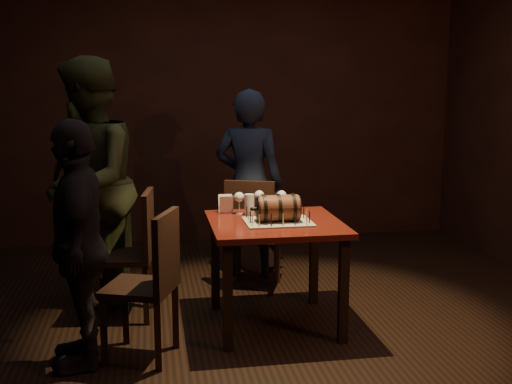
{
  "coord_description": "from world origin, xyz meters",
  "views": [
    {
      "loc": [
        -0.76,
        -4.22,
        1.73
      ],
      "look_at": [
        -0.05,
        0.05,
        0.95
      ],
      "focal_mm": 45.0,
      "sensor_mm": 36.0,
      "label": 1
    }
  ],
  "objects_px": {
    "person_back": "(249,184)",
    "person_left_front": "(78,245)",
    "pint_of_ale": "(249,205)",
    "person_left_rear": "(88,185)",
    "pub_table": "(275,237)",
    "wine_glass_left": "(239,198)",
    "wine_glass_mid": "(259,196)",
    "chair_left_front": "(152,277)",
    "chair_left_rear": "(135,247)",
    "barrel_cake": "(278,208)",
    "chair_back": "(252,229)",
    "wine_glass_right": "(282,196)"
  },
  "relations": [
    {
      "from": "barrel_cake",
      "to": "person_left_rear",
      "type": "relative_size",
      "value": 0.18
    },
    {
      "from": "person_left_rear",
      "to": "wine_glass_mid",
      "type": "bearing_deg",
      "value": 84.54
    },
    {
      "from": "chair_left_rear",
      "to": "chair_left_front",
      "type": "bearing_deg",
      "value": -81.22
    },
    {
      "from": "wine_glass_right",
      "to": "chair_back",
      "type": "relative_size",
      "value": 0.17
    },
    {
      "from": "pub_table",
      "to": "wine_glass_right",
      "type": "bearing_deg",
      "value": 70.1
    },
    {
      "from": "pub_table",
      "to": "chair_back",
      "type": "distance_m",
      "value": 0.75
    },
    {
      "from": "pub_table",
      "to": "chair_left_front",
      "type": "bearing_deg",
      "value": -154.37
    },
    {
      "from": "pint_of_ale",
      "to": "person_left_front",
      "type": "xyz_separation_m",
      "value": [
        -1.13,
        -0.65,
        -0.07
      ]
    },
    {
      "from": "pint_of_ale",
      "to": "person_back",
      "type": "xyz_separation_m",
      "value": [
        0.14,
        0.93,
        -0.01
      ]
    },
    {
      "from": "pint_of_ale",
      "to": "person_back",
      "type": "height_order",
      "value": "person_back"
    },
    {
      "from": "chair_left_rear",
      "to": "person_left_front",
      "type": "bearing_deg",
      "value": -112.89
    },
    {
      "from": "pint_of_ale",
      "to": "chair_left_rear",
      "type": "bearing_deg",
      "value": 174.05
    },
    {
      "from": "wine_glass_left",
      "to": "wine_glass_mid",
      "type": "xyz_separation_m",
      "value": [
        0.15,
        0.04,
        -0.0
      ]
    },
    {
      "from": "wine_glass_mid",
      "to": "chair_back",
      "type": "bearing_deg",
      "value": 88.13
    },
    {
      "from": "barrel_cake",
      "to": "person_left_front",
      "type": "height_order",
      "value": "person_left_front"
    },
    {
      "from": "barrel_cake",
      "to": "pub_table",
      "type": "bearing_deg",
      "value": 100.94
    },
    {
      "from": "pub_table",
      "to": "person_back",
      "type": "relative_size",
      "value": 0.55
    },
    {
      "from": "barrel_cake",
      "to": "person_left_front",
      "type": "xyz_separation_m",
      "value": [
        -1.28,
        -0.36,
        -0.1
      ]
    },
    {
      "from": "wine_glass_mid",
      "to": "person_back",
      "type": "distance_m",
      "value": 0.85
    },
    {
      "from": "pub_table",
      "to": "wine_glass_right",
      "type": "relative_size",
      "value": 5.59
    },
    {
      "from": "chair_left_front",
      "to": "person_back",
      "type": "bearing_deg",
      "value": 61.61
    },
    {
      "from": "wine_glass_mid",
      "to": "pint_of_ale",
      "type": "xyz_separation_m",
      "value": [
        -0.09,
        -0.08,
        -0.04
      ]
    },
    {
      "from": "chair_back",
      "to": "chair_left_front",
      "type": "bearing_deg",
      "value": -125.09
    },
    {
      "from": "wine_glass_left",
      "to": "pint_of_ale",
      "type": "bearing_deg",
      "value": -31.25
    },
    {
      "from": "chair_left_front",
      "to": "wine_glass_left",
      "type": "bearing_deg",
      "value": 47.05
    },
    {
      "from": "wine_glass_mid",
      "to": "chair_back",
      "type": "relative_size",
      "value": 0.17
    },
    {
      "from": "barrel_cake",
      "to": "person_left_rear",
      "type": "distance_m",
      "value": 1.46
    },
    {
      "from": "wine_glass_left",
      "to": "person_left_front",
      "type": "relative_size",
      "value": 0.11
    },
    {
      "from": "barrel_cake",
      "to": "wine_glass_left",
      "type": "xyz_separation_m",
      "value": [
        -0.22,
        0.33,
        0.02
      ]
    },
    {
      "from": "pint_of_ale",
      "to": "person_left_rear",
      "type": "bearing_deg",
      "value": 162.12
    },
    {
      "from": "pint_of_ale",
      "to": "chair_left_rear",
      "type": "relative_size",
      "value": 0.16
    },
    {
      "from": "wine_glass_right",
      "to": "person_back",
      "type": "bearing_deg",
      "value": 96.86
    },
    {
      "from": "chair_back",
      "to": "person_left_front",
      "type": "relative_size",
      "value": 0.62
    },
    {
      "from": "pint_of_ale",
      "to": "chair_left_front",
      "type": "xyz_separation_m",
      "value": [
        -0.71,
        -0.65,
        -0.3
      ]
    },
    {
      "from": "barrel_cake",
      "to": "chair_left_rear",
      "type": "bearing_deg",
      "value": 159.04
    },
    {
      "from": "pub_table",
      "to": "wine_glass_left",
      "type": "height_order",
      "value": "wine_glass_left"
    },
    {
      "from": "wine_glass_left",
      "to": "pub_table",
      "type": "bearing_deg",
      "value": -53.01
    },
    {
      "from": "wine_glass_left",
      "to": "person_back",
      "type": "xyz_separation_m",
      "value": [
        0.21,
        0.89,
        -0.05
      ]
    },
    {
      "from": "pub_table",
      "to": "chair_back",
      "type": "xyz_separation_m",
      "value": [
        -0.04,
        0.74,
        -0.12
      ]
    },
    {
      "from": "barrel_cake",
      "to": "chair_left_rear",
      "type": "distance_m",
      "value": 1.09
    },
    {
      "from": "chair_left_front",
      "to": "person_back",
      "type": "xyz_separation_m",
      "value": [
        0.85,
        1.58,
        0.29
      ]
    },
    {
      "from": "person_left_front",
      "to": "chair_back",
      "type": "bearing_deg",
      "value": 130.44
    },
    {
      "from": "chair_left_front",
      "to": "person_left_front",
      "type": "height_order",
      "value": "person_left_front"
    },
    {
      "from": "person_back",
      "to": "person_left_front",
      "type": "xyz_separation_m",
      "value": [
        -1.28,
        -1.58,
        -0.07
      ]
    },
    {
      "from": "pub_table",
      "to": "person_left_front",
      "type": "height_order",
      "value": "person_left_front"
    },
    {
      "from": "pint_of_ale",
      "to": "chair_left_front",
      "type": "bearing_deg",
      "value": -137.6
    },
    {
      "from": "pint_of_ale",
      "to": "wine_glass_mid",
      "type": "bearing_deg",
      "value": 43.77
    },
    {
      "from": "wine_glass_left",
      "to": "wine_glass_mid",
      "type": "distance_m",
      "value": 0.16
    },
    {
      "from": "person_back",
      "to": "person_left_front",
      "type": "distance_m",
      "value": 2.03
    },
    {
      "from": "pub_table",
      "to": "chair_back",
      "type": "bearing_deg",
      "value": 93.25
    }
  ]
}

